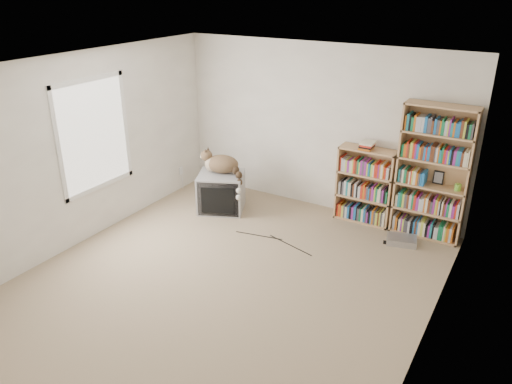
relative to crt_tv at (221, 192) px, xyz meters
The scene contains 17 objects.
floor 2.01m from the crt_tv, 53.47° to the right, with size 4.50×5.00×0.01m, color gray.
wall_back 1.77m from the crt_tv, 37.36° to the left, with size 4.50×0.02×2.50m, color white.
wall_front 4.37m from the crt_tv, 73.90° to the right, with size 4.50×0.02×2.50m, color white.
wall_left 2.15m from the crt_tv, 123.75° to the right, with size 0.02×5.00×2.50m, color white.
wall_right 3.91m from the crt_tv, 24.95° to the right, with size 0.02×5.00×2.50m, color white.
ceiling 2.97m from the crt_tv, 53.47° to the right, with size 4.50×5.00×0.02m, color white.
window 2.07m from the crt_tv, 127.06° to the right, with size 0.02×1.22×1.52m, color white.
crt_tv is the anchor object (origin of this frame).
cat 0.40m from the crt_tv, 40.66° to the left, with size 0.82×0.53×0.61m.
bookcase_tall 3.07m from the crt_tv, 14.63° to the left, with size 0.93×0.30×1.85m.
bookcase_short 2.17m from the crt_tv, 20.69° to the left, with size 0.81×0.30×1.12m.
book_stack 2.29m from the crt_tv, 19.74° to the left, with size 0.20×0.26×0.11m, color red.
green_mug 3.38m from the crt_tv, 12.84° to the left, with size 0.08×0.08×0.09m, color #76C638.
framed_print 3.15m from the crt_tv, 15.77° to the left, with size 0.14×0.01×0.18m, color black.
dvd_player 2.75m from the crt_tv, ahead, with size 0.39×0.28×0.09m, color #A1A1A6.
wall_outlet 1.11m from the crt_tv, 162.05° to the left, with size 0.01×0.08×0.13m, color silver.
floor_cables 1.55m from the crt_tv, 13.33° to the right, with size 1.20×0.70×0.01m, color black, non-canonical shape.
Camera 1 is at (2.85, -4.19, 3.34)m, focal length 35.00 mm.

